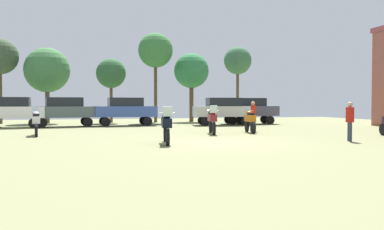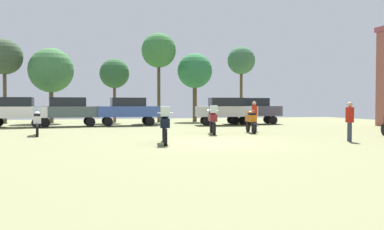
{
  "view_description": "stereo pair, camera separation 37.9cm",
  "coord_description": "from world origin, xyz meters",
  "views": [
    {
      "loc": [
        -5.01,
        -15.75,
        1.64
      ],
      "look_at": [
        0.15,
        3.55,
        1.05
      ],
      "focal_mm": 37.89,
      "sensor_mm": 36.0,
      "label": 1
    },
    {
      "loc": [
        -4.64,
        -15.85,
        1.64
      ],
      "look_at": [
        0.15,
        3.55,
        1.05
      ],
      "focal_mm": 37.89,
      "sensor_mm": 36.0,
      "label": 2
    }
  ],
  "objects": [
    {
      "name": "car_3",
      "position": [
        -9.65,
        12.88,
        1.19
      ],
      "size": [
        4.35,
        1.93,
        2.0
      ],
      "rotation": [
        0.0,
        0.0,
        1.6
      ],
      "color": "black",
      "rests_on": "ground"
    },
    {
      "name": "motorcycle_2",
      "position": [
        3.74,
        4.73,
        0.73
      ],
      "size": [
        0.67,
        2.08,
        1.44
      ],
      "rotation": [
        0.0,
        0.0,
        -0.16
      ],
      "color": "black",
      "rests_on": "ground"
    },
    {
      "name": "person_1",
      "position": [
        4.33,
        5.68,
        1.02
      ],
      "size": [
        0.41,
        0.41,
        1.71
      ],
      "rotation": [
        0.0,
        0.0,
        6.03
      ],
      "color": "#31294F",
      "rests_on": "ground"
    },
    {
      "name": "car_1",
      "position": [
        -6.29,
        13.18,
        1.19
      ],
      "size": [
        4.48,
        2.28,
        2.0
      ],
      "rotation": [
        0.0,
        0.0,
        1.69
      ],
      "color": "black",
      "rests_on": "ground"
    },
    {
      "name": "ground_plane",
      "position": [
        0.0,
        0.0,
        0.01
      ],
      "size": [
        44.0,
        52.0,
        0.02
      ],
      "color": "#787A50"
    },
    {
      "name": "tree_6",
      "position": [
        8.42,
        18.52,
        5.4
      ],
      "size": [
        2.49,
        2.49,
        6.69
      ],
      "color": "brown",
      "rests_on": "ground"
    },
    {
      "name": "car_2",
      "position": [
        7.31,
        13.29,
        1.19
      ],
      "size": [
        4.5,
        2.36,
        2.0
      ],
      "rotation": [
        0.0,
        0.0,
        1.44
      ],
      "color": "black",
      "rests_on": "ground"
    },
    {
      "name": "motorcycle_3",
      "position": [
        -1.84,
        0.05,
        0.75
      ],
      "size": [
        0.66,
        2.28,
        1.49
      ],
      "rotation": [
        0.0,
        0.0,
        3.0
      ],
      "color": "black",
      "rests_on": "ground"
    },
    {
      "name": "tree_1",
      "position": [
        -7.84,
        18.63,
        4.26
      ],
      "size": [
        3.58,
        3.58,
        6.05
      ],
      "color": "brown",
      "rests_on": "ground"
    },
    {
      "name": "car_4",
      "position": [
        4.83,
        12.15,
        1.19
      ],
      "size": [
        4.47,
        2.25,
        2.0
      ],
      "rotation": [
        0.0,
        0.0,
        1.46
      ],
      "color": "black",
      "rests_on": "ground"
    },
    {
      "name": "tree_2",
      "position": [
        0.85,
        18.07,
        6.02
      ],
      "size": [
        2.91,
        2.91,
        7.51
      ],
      "color": "#4D4023",
      "rests_on": "ground"
    },
    {
      "name": "tree_7",
      "position": [
        4.11,
        18.55,
        4.42
      ],
      "size": [
        3.04,
        3.04,
        5.97
      ],
      "color": "#503D27",
      "rests_on": "ground"
    },
    {
      "name": "motorcycle_8",
      "position": [
        -7.3,
        5.56,
        0.73
      ],
      "size": [
        0.62,
        2.12,
        1.45
      ],
      "rotation": [
        0.0,
        0.0,
        0.12
      ],
      "color": "black",
      "rests_on": "ground"
    },
    {
      "name": "motorcycle_6",
      "position": [
        1.49,
        4.43,
        0.76
      ],
      "size": [
        0.73,
        2.27,
        1.5
      ],
      "rotation": [
        0.0,
        0.0,
        2.94
      ],
      "color": "black",
      "rests_on": "ground"
    },
    {
      "name": "tree_9",
      "position": [
        -11.26,
        18.39,
        5.21
      ],
      "size": [
        2.78,
        2.78,
        6.62
      ],
      "color": "brown",
      "rests_on": "ground"
    },
    {
      "name": "tree_4",
      "position": [
        -2.83,
        18.22,
        4.05
      ],
      "size": [
        2.43,
        2.43,
        5.28
      ],
      "color": "brown",
      "rests_on": "ground"
    },
    {
      "name": "car_6",
      "position": [
        -2.15,
        13.38,
        1.19
      ],
      "size": [
        4.39,
        2.03,
        2.0
      ],
      "rotation": [
        0.0,
        0.0,
        1.62
      ],
      "color": "black",
      "rests_on": "ground"
    },
    {
      "name": "person_3",
      "position": [
        5.83,
        -1.0,
        0.99
      ],
      "size": [
        0.44,
        0.44,
        1.66
      ],
      "rotation": [
        0.0,
        0.0,
        1.22
      ],
      "color": "#2E3546",
      "rests_on": "ground"
    }
  ]
}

